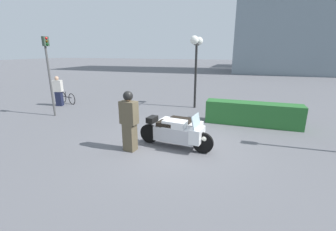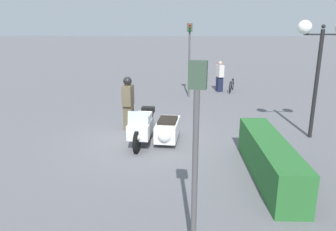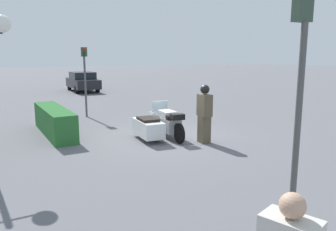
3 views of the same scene
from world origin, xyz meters
name	(u,v)px [view 1 (image 1 of 3)]	position (x,y,z in m)	size (l,w,h in m)	color
ground_plane	(170,146)	(0.00, 0.00, 0.00)	(160.00, 160.00, 0.00)	slate
police_motorcycle	(180,130)	(0.24, 0.32, 0.46)	(2.46, 1.56, 1.15)	black
officer_rider	(129,120)	(-1.06, -0.70, 0.97)	(0.53, 0.37, 1.84)	brown
hedge_bush_curbside	(252,114)	(2.49, 3.16, 0.47)	(3.74, 0.73, 0.93)	#28662D
twin_lamp_post	(196,49)	(-0.39, 5.29, 3.01)	(0.42, 1.52, 3.66)	black
traffic_light_far	(48,66)	(-6.25, 1.56, 2.32)	(0.23, 0.27, 3.54)	#4C4C4C
pedestrian_bystander	(58,91)	(-7.60, 3.25, 0.82)	(0.52, 0.40, 1.63)	#191E38
bicycle_parked	(67,98)	(-7.66, 3.91, 0.31)	(1.52, 0.51, 0.68)	black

